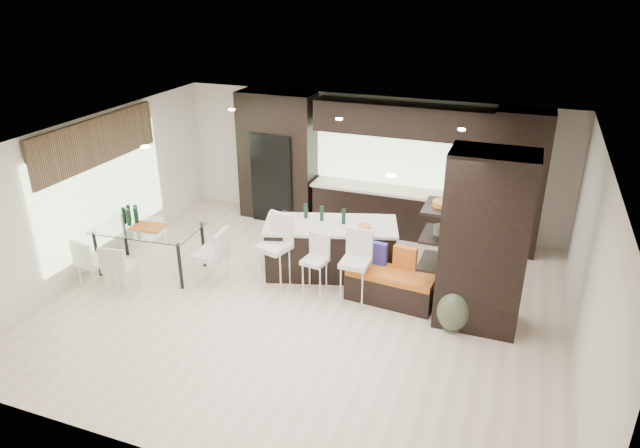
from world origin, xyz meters
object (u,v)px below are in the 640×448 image
at_px(stool_left, 275,260).
at_px(stool_right, 355,275).
at_px(floor_vase, 455,291).
at_px(chair_near, 121,270).
at_px(bench, 391,287).
at_px(stool_mid, 315,271).
at_px(dining_table, 151,249).
at_px(chair_far, 94,265).
at_px(chair_end, 211,258).
at_px(kitchen_island, 330,249).

relative_size(stool_left, stool_right, 1.06).
bearing_deg(floor_vase, chair_near, -171.36).
bearing_deg(stool_right, bench, 24.16).
height_order(stool_left, chair_near, stool_left).
height_order(stool_mid, dining_table, dining_table).
bearing_deg(stool_mid, dining_table, -166.76).
bearing_deg(floor_vase, chair_far, -172.19).
bearing_deg(stool_left, stool_right, 16.77).
height_order(bench, chair_near, chair_near).
distance_m(stool_left, chair_near, 2.52).
height_order(stool_left, floor_vase, floor_vase).
distance_m(stool_mid, floor_vase, 2.32).
relative_size(stool_left, chair_far, 1.26).
height_order(stool_left, dining_table, stool_left).
distance_m(stool_mid, stool_right, 0.70).
distance_m(chair_near, chair_end, 1.46).
distance_m(stool_mid, bench, 1.26).
relative_size(floor_vase, chair_near, 1.58).
bearing_deg(chair_end, stool_right, -88.37).
bearing_deg(stool_left, chair_far, -144.19).
relative_size(stool_left, floor_vase, 0.79).
distance_m(bench, floor_vase, 1.22).
bearing_deg(stool_left, chair_end, -152.66).
height_order(stool_left, stool_right, stool_left).
xyz_separation_m(kitchen_island, chair_far, (-3.55, -1.84, -0.06)).
bearing_deg(stool_right, chair_near, -163.67).
relative_size(bench, chair_near, 1.68).
xyz_separation_m(stool_mid, chair_end, (-1.78, -0.26, 0.05)).
bearing_deg(chair_far, stool_mid, 25.96).
bearing_deg(stool_right, floor_vase, -7.44).
height_order(chair_near, chair_far, chair_near).
bearing_deg(stool_left, bench, 23.46).
height_order(dining_table, chair_end, chair_end).
distance_m(stool_left, bench, 1.96).
xyz_separation_m(stool_left, floor_vase, (2.99, -0.22, 0.14)).
xyz_separation_m(stool_left, chair_far, (-2.86, -1.02, -0.11)).
bearing_deg(dining_table, stool_left, 1.20).
bearing_deg(stool_right, stool_left, -178.72).
bearing_deg(dining_table, floor_vase, -4.11).
distance_m(bench, chair_end, 3.05).
relative_size(kitchen_island, stool_left, 2.16).
bearing_deg(chair_end, chair_far, 110.81).
relative_size(stool_right, chair_end, 1.07).
xyz_separation_m(bench, chair_end, (-3.01, -0.46, 0.19)).
height_order(kitchen_island, stool_mid, kitchen_island).
xyz_separation_m(floor_vase, dining_table, (-5.29, 0.00, -0.24)).
bearing_deg(kitchen_island, chair_far, -169.72).
bearing_deg(floor_vase, stool_mid, 173.46).
bearing_deg(stool_left, stool_mid, 20.09).
xyz_separation_m(dining_table, chair_end, (1.22, 0.00, 0.04)).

